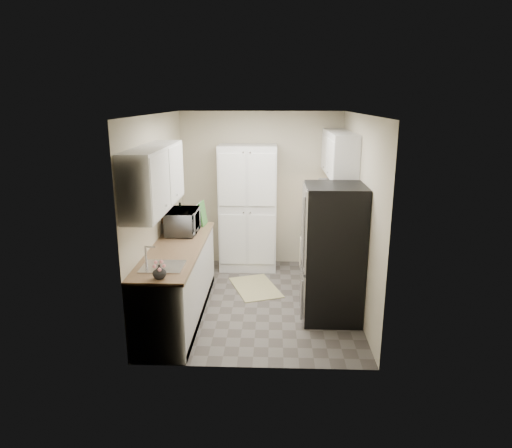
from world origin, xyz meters
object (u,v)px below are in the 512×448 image
at_px(refrigerator, 333,253).
at_px(wine_bottle, 180,217).
at_px(pantry_cabinet, 248,208).
at_px(electric_range, 327,260).
at_px(microwave, 183,222).
at_px(toaster_oven, 330,208).

relative_size(refrigerator, wine_bottle, 4.96).
relative_size(pantry_cabinet, refrigerator, 1.18).
distance_m(electric_range, microwave, 2.10).
bearing_deg(refrigerator, wine_bottle, 159.11).
height_order(pantry_cabinet, toaster_oven, pantry_cabinet).
distance_m(electric_range, wine_bottle, 2.16).
xyz_separation_m(electric_range, wine_bottle, (-2.07, -0.02, 0.61)).
relative_size(electric_range, refrigerator, 0.66).
bearing_deg(refrigerator, electric_range, 87.52).
xyz_separation_m(microwave, toaster_oven, (2.11, 1.11, -0.06)).
relative_size(pantry_cabinet, toaster_oven, 5.63).
relative_size(electric_range, wine_bottle, 3.30).
xyz_separation_m(pantry_cabinet, microwave, (-0.82, -1.16, 0.08)).
bearing_deg(toaster_oven, electric_range, -95.42).
relative_size(refrigerator, microwave, 2.95).
distance_m(pantry_cabinet, microwave, 1.42).
xyz_separation_m(wine_bottle, toaster_oven, (2.18, 0.90, -0.07)).
bearing_deg(electric_range, microwave, -173.38).
xyz_separation_m(pantry_cabinet, toaster_oven, (1.29, -0.04, 0.02)).
distance_m(pantry_cabinet, wine_bottle, 1.31).
relative_size(microwave, toaster_oven, 1.62).
xyz_separation_m(microwave, wine_bottle, (-0.07, 0.21, 0.01)).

